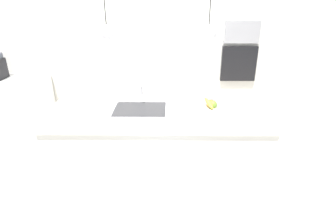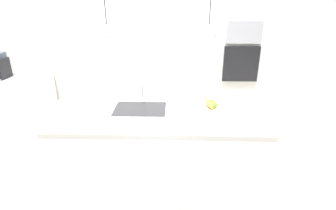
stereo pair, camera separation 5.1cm
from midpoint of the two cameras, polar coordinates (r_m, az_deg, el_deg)
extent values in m
plane|color=beige|center=(3.39, -2.19, -14.86)|extent=(6.60, 6.60, 0.00)
cube|color=silver|center=(4.40, -1.47, 12.74)|extent=(6.00, 0.10, 2.60)
cube|color=white|center=(3.15, -2.30, -8.85)|extent=(2.33, 0.87, 0.83)
cube|color=white|center=(2.94, -2.44, -1.43)|extent=(2.39, 0.93, 0.06)
cube|color=#2D2D30|center=(2.95, -6.44, -0.95)|extent=(0.56, 0.40, 0.02)
cylinder|color=silver|center=(3.13, -6.04, 2.74)|extent=(0.02, 0.02, 0.22)
cylinder|color=silver|center=(3.02, -6.28, 4.00)|extent=(0.02, 0.16, 0.02)
cylinder|color=beige|center=(2.90, 8.73, -0.81)|extent=(0.30, 0.30, 0.06)
sphere|color=olive|center=(2.85, 9.05, 0.09)|extent=(0.08, 0.08, 0.08)
sphere|color=#B22D1E|center=(2.90, 8.57, 0.47)|extent=(0.07, 0.07, 0.07)
sphere|color=orange|center=(2.88, 8.50, 0.32)|extent=(0.07, 0.07, 0.07)
ellipsoid|color=yellow|center=(2.83, 8.14, 0.38)|extent=(0.11, 0.19, 0.10)
cube|color=white|center=(4.99, -30.23, 0.25)|extent=(1.10, 0.60, 0.83)
cube|color=#9E9EA3|center=(4.43, 15.05, 14.75)|extent=(0.54, 0.08, 0.34)
cube|color=black|center=(4.52, 14.40, 8.49)|extent=(0.56, 0.08, 0.56)
cube|color=white|center=(2.52, -2.62, -17.46)|extent=(0.50, 0.49, 0.06)
cube|color=white|center=(2.21, -2.58, -16.34)|extent=(0.44, 0.07, 0.41)
cylinder|color=#B2B2B7|center=(2.84, 1.68, -18.35)|extent=(0.04, 0.04, 0.41)
cylinder|color=#B2B2B7|center=(2.83, -6.97, -18.61)|extent=(0.04, 0.04, 0.41)
sphere|color=silver|center=(2.78, -13.34, 14.64)|extent=(0.16, 0.16, 0.16)
sphere|color=silver|center=(2.73, 8.07, 14.86)|extent=(0.16, 0.16, 0.16)
camera|label=1|loc=(0.03, -90.50, -0.21)|focal=28.75mm
camera|label=2|loc=(0.03, 89.50, 0.21)|focal=28.75mm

